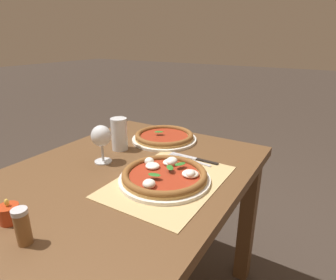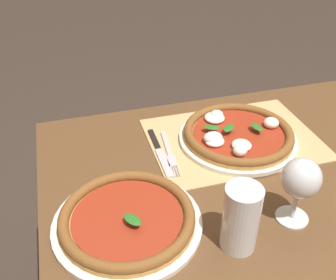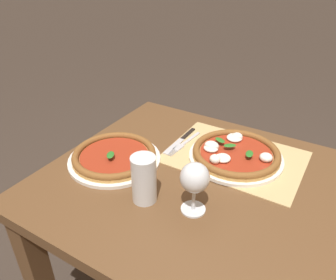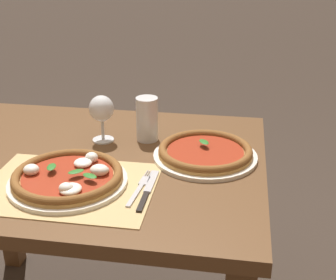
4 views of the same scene
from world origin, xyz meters
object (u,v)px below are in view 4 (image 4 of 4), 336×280
object	(u,v)px
fork	(140,187)
knife	(148,190)
pizza_near	(69,177)
pint_glass	(147,120)
wine_glass	(102,110)
pizza_far	(205,152)

from	to	relation	value
fork	knife	size ratio (longest dim) A/B	0.93
pizza_near	pint_glass	size ratio (longest dim) A/B	2.23
pint_glass	knife	world-z (taller)	pint_glass
fork	knife	bearing A→B (deg)	-25.91
wine_glass	fork	bearing A→B (deg)	-57.26
pizza_near	knife	xyz separation A→B (m)	(0.22, -0.00, -0.02)
pizza_far	fork	bearing A→B (deg)	-125.65
fork	wine_glass	bearing A→B (deg)	122.74
pint_glass	fork	size ratio (longest dim) A/B	0.72
pizza_far	fork	xyz separation A→B (m)	(-0.15, -0.22, -0.01)
wine_glass	pizza_far	bearing A→B (deg)	-12.80
pizza_near	knife	bearing A→B (deg)	-0.99
pizza_near	wine_glass	xyz separation A→B (m)	(0.01, 0.30, 0.08)
wine_glass	fork	size ratio (longest dim) A/B	0.77
pizza_far	fork	world-z (taller)	pizza_far
wine_glass	knife	size ratio (longest dim) A/B	0.72
pizza_far	wine_glass	world-z (taller)	wine_glass
pizza_near	fork	size ratio (longest dim) A/B	1.61
wine_glass	pizza_near	bearing A→B (deg)	-91.43
pint_glass	knife	size ratio (longest dim) A/B	0.67
wine_glass	knife	world-z (taller)	wine_glass
pizza_near	pizza_far	distance (m)	0.42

